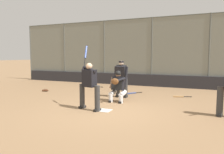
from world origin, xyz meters
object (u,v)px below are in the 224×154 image
at_px(batter_at_plate, 89,84).
at_px(fielding_glove_on_dirt, 45,90).
at_px(umpire_home, 121,78).
at_px(spare_bat_third_base_side, 180,96).
at_px(spare_bat_by_padding, 95,86).
at_px(spare_bat_near_backstop, 133,93).
at_px(catcher_behind_plate, 117,86).

distance_m(batter_at_plate, fielding_glove_on_dirt, 4.82).
distance_m(umpire_home, spare_bat_third_base_side, 2.77).
xyz_separation_m(batter_at_plate, spare_bat_by_padding, (2.41, -4.98, -0.85)).
height_order(umpire_home, spare_bat_near_backstop, umpire_home).
relative_size(umpire_home, spare_bat_near_backstop, 2.26).
height_order(batter_at_plate, spare_bat_near_backstop, batter_at_plate).
distance_m(batter_at_plate, spare_bat_near_backstop, 3.74).
bearing_deg(fielding_glove_on_dirt, catcher_behind_plate, 168.45).
distance_m(batter_at_plate, catcher_behind_plate, 1.64).
relative_size(batter_at_plate, spare_bat_near_backstop, 3.07).
height_order(umpire_home, spare_bat_third_base_side, umpire_home).
bearing_deg(umpire_home, spare_bat_by_padding, -40.96).
bearing_deg(spare_bat_near_backstop, batter_at_plate, 32.38).
xyz_separation_m(umpire_home, fielding_glove_on_dirt, (4.24, 0.06, -0.82)).
height_order(spare_bat_by_padding, spare_bat_third_base_side, same).
height_order(catcher_behind_plate, umpire_home, umpire_home).
height_order(batter_at_plate, spare_bat_third_base_side, batter_at_plate).
xyz_separation_m(catcher_behind_plate, spare_bat_by_padding, (2.81, -3.40, -0.62)).
distance_m(umpire_home, fielding_glove_on_dirt, 4.32).
bearing_deg(spare_bat_third_base_side, batter_at_plate, 36.57).
height_order(catcher_behind_plate, spare_bat_third_base_side, catcher_behind_plate).
bearing_deg(spare_bat_third_base_side, spare_bat_by_padding, -32.94).
relative_size(spare_bat_near_backstop, spare_bat_third_base_side, 0.92).
bearing_deg(fielding_glove_on_dirt, spare_bat_near_backstop, -165.56).
relative_size(batter_at_plate, spare_bat_third_base_side, 2.84).
bearing_deg(spare_bat_by_padding, umpire_home, 143.01).
height_order(spare_bat_near_backstop, spare_bat_by_padding, same).
relative_size(catcher_behind_plate, umpire_home, 0.77).
relative_size(umpire_home, spare_bat_by_padding, 1.98).
xyz_separation_m(spare_bat_near_backstop, spare_bat_third_base_side, (-2.23, 0.01, 0.00)).
bearing_deg(fielding_glove_on_dirt, umpire_home, -179.17).
height_order(batter_at_plate, fielding_glove_on_dirt, batter_at_plate).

